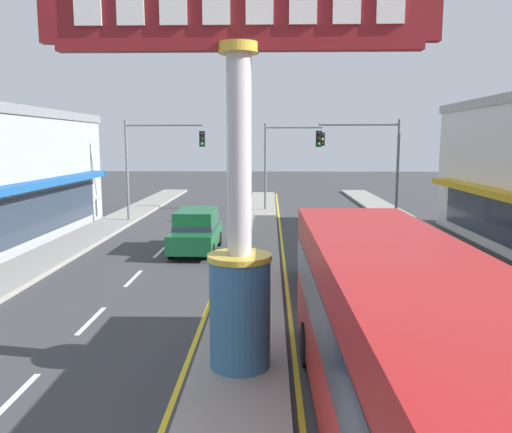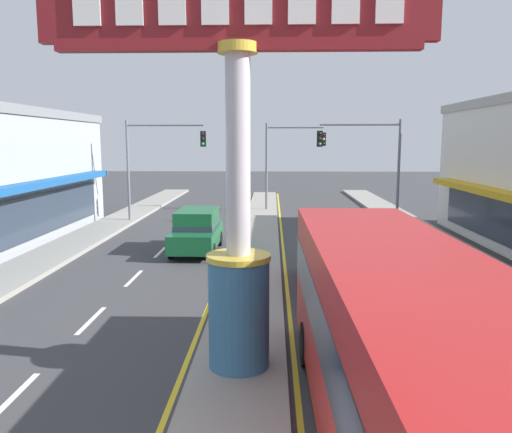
# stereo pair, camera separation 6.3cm
# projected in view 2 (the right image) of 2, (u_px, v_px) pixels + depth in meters

# --- Properties ---
(median_strip) EXTENTS (2.08, 52.00, 0.14)m
(median_strip) POSITION_uv_depth(u_px,v_px,m) (256.00, 251.00, 22.74)
(median_strip) COLOR gray
(median_strip) RESTS_ON ground
(sidewalk_left) EXTENTS (2.32, 60.00, 0.18)m
(sidewalk_left) POSITION_uv_depth(u_px,v_px,m) (43.00, 260.00, 21.04)
(sidewalk_left) COLOR gray
(sidewalk_left) RESTS_ON ground
(sidewalk_right) EXTENTS (2.32, 60.00, 0.18)m
(sidewalk_right) POSITION_uv_depth(u_px,v_px,m) (473.00, 263.00, 20.48)
(sidewalk_right) COLOR gray
(sidewalk_right) RESTS_ON ground
(lane_markings) EXTENTS (8.82, 52.00, 0.01)m
(lane_markings) POSITION_uv_depth(u_px,v_px,m) (255.00, 260.00, 21.41)
(lane_markings) COLOR silver
(lane_markings) RESTS_ON ground
(district_sign) EXTENTS (7.89, 1.37, 8.27)m
(district_sign) POSITION_uv_depth(u_px,v_px,m) (238.00, 174.00, 10.42)
(district_sign) COLOR #33668C
(district_sign) RESTS_ON median_strip
(traffic_light_left_side) EXTENTS (4.86, 0.46, 6.20)m
(traffic_light_left_side) POSITION_uv_depth(u_px,v_px,m) (156.00, 153.00, 30.51)
(traffic_light_left_side) COLOR slate
(traffic_light_left_side) RESTS_ON ground
(traffic_light_right_side) EXTENTS (4.86, 0.46, 6.20)m
(traffic_light_right_side) POSITION_uv_depth(u_px,v_px,m) (369.00, 154.00, 29.35)
(traffic_light_right_side) COLOR slate
(traffic_light_right_side) RESTS_ON ground
(traffic_light_median_far) EXTENTS (4.20, 0.46, 6.20)m
(traffic_light_median_far) POSITION_uv_depth(u_px,v_px,m) (288.00, 152.00, 35.63)
(traffic_light_median_far) COLOR slate
(traffic_light_median_far) RESTS_ON ground
(suv_far_right_lane) EXTENTS (1.98, 4.61, 1.90)m
(suv_far_right_lane) POSITION_uv_depth(u_px,v_px,m) (197.00, 230.00, 22.89)
(suv_far_right_lane) COLOR #14562D
(suv_far_right_lane) RESTS_ON ground
(suv_near_left_lane) EXTENTS (2.04, 4.64, 1.90)m
(suv_near_left_lane) POSITION_uv_depth(u_px,v_px,m) (331.00, 260.00, 17.10)
(suv_near_left_lane) COLOR maroon
(suv_near_left_lane) RESTS_ON ground
(bus_far_left_oncoming) EXTENTS (2.68, 11.23, 3.26)m
(bus_far_left_oncoming) POSITION_uv_depth(u_px,v_px,m) (403.00, 348.00, 7.66)
(bus_far_left_oncoming) COLOR #B21E1E
(bus_far_left_oncoming) RESTS_ON ground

